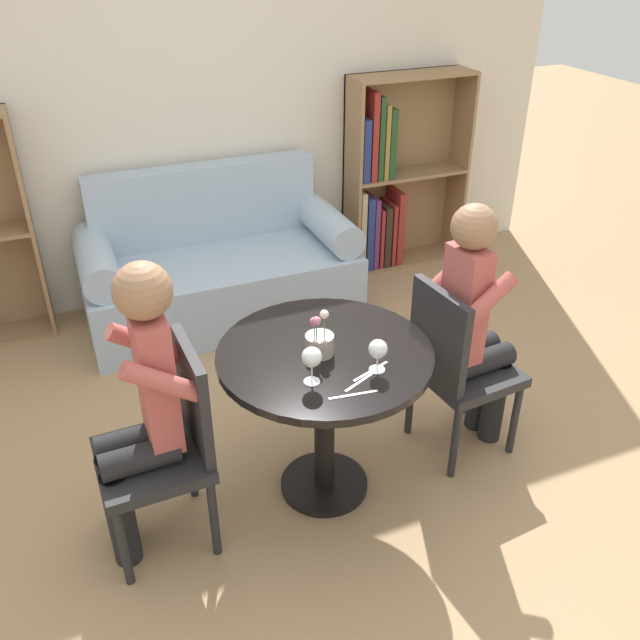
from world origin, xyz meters
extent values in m
plane|color=tan|center=(0.00, 0.00, 0.00)|extent=(16.00, 16.00, 0.00)
cube|color=silver|center=(0.00, 2.17, 1.35)|extent=(5.20, 0.05, 2.70)
cylinder|color=black|center=(0.00, 0.00, 0.73)|extent=(0.89, 0.89, 0.03)
cylinder|color=black|center=(0.00, 0.00, 0.37)|extent=(0.09, 0.09, 0.68)
cylinder|color=black|center=(0.00, 0.00, 0.01)|extent=(0.40, 0.40, 0.03)
cube|color=#9EB2C6|center=(0.00, 1.70, 0.21)|extent=(1.70, 0.80, 0.42)
cube|color=#9EB2C6|center=(0.00, 2.02, 0.67)|extent=(1.48, 0.16, 0.50)
cylinder|color=#9EB2C6|center=(-0.74, 1.70, 0.53)|extent=(0.22, 0.72, 0.22)
cylinder|color=#9EB2C6|center=(0.74, 1.70, 0.53)|extent=(0.22, 0.72, 0.22)
cube|color=#93704C|center=(-1.05, 1.99, 0.69)|extent=(0.02, 0.28, 1.37)
cube|color=#93704C|center=(1.48, 2.12, 0.69)|extent=(0.88, 0.02, 1.37)
cube|color=#93704C|center=(1.05, 1.99, 0.69)|extent=(0.02, 0.28, 1.37)
cube|color=#93704C|center=(1.91, 1.99, 0.69)|extent=(0.02, 0.28, 1.37)
cube|color=#93704C|center=(1.48, 1.99, 0.01)|extent=(0.84, 0.28, 0.02)
cube|color=#93704C|center=(1.48, 1.99, 0.69)|extent=(0.84, 0.28, 0.02)
cube|color=#93704C|center=(1.48, 1.99, 1.36)|extent=(0.84, 0.28, 0.02)
cube|color=tan|center=(1.10, 1.98, 0.32)|extent=(0.04, 0.23, 0.60)
cube|color=navy|center=(1.15, 1.98, 0.30)|extent=(0.05, 0.23, 0.55)
cube|color=#602D5B|center=(1.21, 1.98, 0.29)|extent=(0.04, 0.23, 0.54)
cube|color=maroon|center=(1.25, 1.98, 0.25)|extent=(0.03, 0.23, 0.45)
cube|color=#332319|center=(1.30, 1.98, 0.25)|extent=(0.05, 0.23, 0.46)
cube|color=maroon|center=(1.35, 1.98, 0.26)|extent=(0.03, 0.23, 0.47)
cube|color=maroon|center=(1.40, 1.98, 0.30)|extent=(0.05, 0.23, 0.55)
cube|color=navy|center=(1.10, 1.98, 0.91)|extent=(0.05, 0.23, 0.43)
cube|color=maroon|center=(1.16, 1.98, 1.00)|extent=(0.04, 0.23, 0.60)
cube|color=#234723|center=(1.21, 1.98, 0.98)|extent=(0.04, 0.23, 0.57)
cube|color=olive|center=(1.25, 1.98, 0.95)|extent=(0.03, 0.23, 0.51)
cube|color=#234723|center=(1.30, 1.98, 0.94)|extent=(0.05, 0.23, 0.48)
cylinder|color=#232326|center=(-0.92, 0.17, 0.20)|extent=(0.04, 0.04, 0.40)
cylinder|color=#232326|center=(-0.91, -0.19, 0.20)|extent=(0.04, 0.04, 0.40)
cylinder|color=#232326|center=(-0.57, 0.18, 0.20)|extent=(0.04, 0.04, 0.40)
cylinder|color=#232326|center=(-0.56, -0.18, 0.20)|extent=(0.04, 0.04, 0.40)
cube|color=#232326|center=(-0.74, -0.01, 0.42)|extent=(0.43, 0.43, 0.05)
cube|color=#232326|center=(-0.55, 0.00, 0.68)|extent=(0.05, 0.38, 0.45)
cylinder|color=#232326|center=(0.93, -0.13, 0.20)|extent=(0.04, 0.04, 0.40)
cylinder|color=#232326|center=(0.90, 0.22, 0.20)|extent=(0.04, 0.04, 0.40)
cylinder|color=#232326|center=(0.58, -0.16, 0.20)|extent=(0.04, 0.04, 0.40)
cylinder|color=#232326|center=(0.54, 0.19, 0.20)|extent=(0.04, 0.04, 0.40)
cube|color=#232326|center=(0.74, 0.03, 0.42)|extent=(0.46, 0.46, 0.05)
cube|color=#232326|center=(0.55, 0.01, 0.68)|extent=(0.07, 0.38, 0.45)
cylinder|color=black|center=(-0.90, 0.04, 0.23)|extent=(0.11, 0.11, 0.45)
cylinder|color=black|center=(-0.90, -0.07, 0.23)|extent=(0.11, 0.11, 0.45)
cylinder|color=black|center=(-0.79, 0.04, 0.50)|extent=(0.30, 0.12, 0.11)
cylinder|color=black|center=(-0.79, -0.07, 0.50)|extent=(0.30, 0.12, 0.11)
cube|color=#B2514C|center=(-0.68, -0.01, 0.78)|extent=(0.13, 0.20, 0.56)
cylinder|color=#B2514C|center=(-0.68, 0.13, 0.88)|extent=(0.29, 0.08, 0.23)
cylinder|color=#B2514C|center=(-0.68, -0.14, 0.88)|extent=(0.29, 0.08, 0.23)
sphere|color=#936B4C|center=(-0.68, -0.01, 1.17)|extent=(0.21, 0.21, 0.21)
cylinder|color=black|center=(0.90, 0.00, 0.23)|extent=(0.11, 0.11, 0.45)
cylinder|color=black|center=(0.89, 0.11, 0.23)|extent=(0.11, 0.11, 0.45)
cylinder|color=black|center=(0.79, -0.01, 0.50)|extent=(0.31, 0.14, 0.11)
cylinder|color=black|center=(0.78, 0.09, 0.50)|extent=(0.31, 0.14, 0.11)
cube|color=#B2514C|center=(0.68, 0.03, 0.79)|extent=(0.14, 0.21, 0.57)
cylinder|color=#B2514C|center=(0.69, -0.10, 0.88)|extent=(0.29, 0.10, 0.23)
cylinder|color=#B2514C|center=(0.67, 0.16, 0.88)|extent=(0.29, 0.10, 0.23)
sphere|color=#936B4C|center=(0.68, 0.03, 1.17)|extent=(0.19, 0.19, 0.19)
cylinder|color=white|center=(-0.13, -0.18, 0.75)|extent=(0.06, 0.06, 0.00)
cylinder|color=white|center=(-0.13, -0.18, 0.79)|extent=(0.01, 0.01, 0.08)
sphere|color=white|center=(-0.13, -0.18, 0.86)|extent=(0.08, 0.08, 0.08)
sphere|color=maroon|center=(-0.13, -0.18, 0.85)|extent=(0.06, 0.06, 0.06)
cylinder|color=white|center=(0.14, -0.20, 0.75)|extent=(0.06, 0.06, 0.00)
cylinder|color=white|center=(0.14, -0.20, 0.78)|extent=(0.01, 0.01, 0.06)
sphere|color=white|center=(0.14, -0.20, 0.84)|extent=(0.08, 0.08, 0.08)
sphere|color=maroon|center=(0.14, -0.20, 0.84)|extent=(0.05, 0.05, 0.05)
cylinder|color=#9E9384|center=(-0.03, -0.01, 0.79)|extent=(0.12, 0.12, 0.09)
cylinder|color=#4C7A42|center=(-0.04, -0.02, 0.87)|extent=(0.01, 0.00, 0.08)
sphere|color=#D16684|center=(-0.04, -0.02, 0.91)|extent=(0.04, 0.04, 0.04)
cylinder|color=#4C7A42|center=(0.00, 0.01, 0.87)|extent=(0.01, 0.01, 0.09)
sphere|color=silver|center=(0.00, 0.01, 0.92)|extent=(0.04, 0.04, 0.04)
cylinder|color=#4C7A42|center=(-0.05, 0.00, 0.86)|extent=(0.01, 0.01, 0.07)
sphere|color=#D16684|center=(-0.05, 0.00, 0.90)|extent=(0.04, 0.04, 0.04)
cube|color=silver|center=(-0.02, -0.31, 0.75)|extent=(0.19, 0.03, 0.00)
cube|color=silver|center=(0.05, -0.24, 0.75)|extent=(0.18, 0.09, 0.00)
cube|color=silver|center=(0.11, -0.20, 0.75)|extent=(0.18, 0.08, 0.00)
camera|label=1|loc=(-0.90, -2.11, 2.26)|focal=38.00mm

